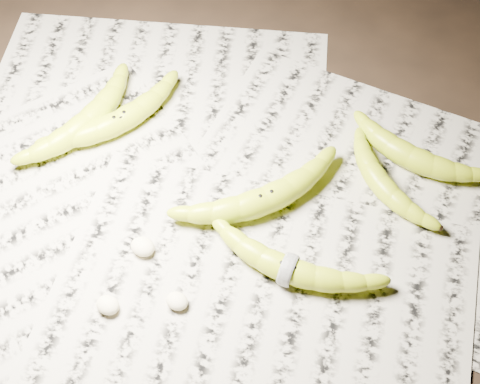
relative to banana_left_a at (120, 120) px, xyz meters
The scene contains 12 objects.
ground 0.23m from the banana_left_a, 10.97° to the right, with size 3.00×3.00×0.00m, color black.
newspaper_patch 0.19m from the banana_left_a, 14.44° to the right, with size 0.90×0.70×0.01m, color #B3AC99.
banana_left_a is the anchor object (origin of this frame).
banana_left_b 0.05m from the banana_left_a, 147.68° to the right, with size 0.21×0.07×0.04m, color #C1D31A, non-canonical shape.
banana_center 0.27m from the banana_left_a, ahead, with size 0.23×0.07×0.04m, color #C1D31A, non-canonical shape.
banana_taped 0.36m from the banana_left_a, 16.37° to the right, with size 0.22×0.06×0.04m, color #C1D31A, non-canonical shape.
banana_upper_a 0.41m from the banana_left_a, 12.97° to the left, with size 0.17×0.05×0.03m, color #C1D31A, non-canonical shape.
banana_upper_b 0.44m from the banana_left_a, 20.48° to the left, with size 0.18×0.06×0.04m, color #C1D31A, non-canonical shape.
measuring_tape 0.36m from the banana_left_a, 16.37° to the right, with size 0.05×0.05×0.00m, color white.
flesh_chunk_a 0.22m from the banana_left_a, 47.07° to the right, with size 0.03×0.03×0.02m, color #FFEFC5.
flesh_chunk_b 0.30m from the banana_left_a, 58.00° to the right, with size 0.03×0.03×0.02m, color #FFEFC5.
flesh_chunk_c 0.31m from the banana_left_a, 41.40° to the right, with size 0.03×0.03×0.02m, color #FFEFC5.
Camera 1 is at (0.27, -0.45, 0.81)m, focal length 50.00 mm.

